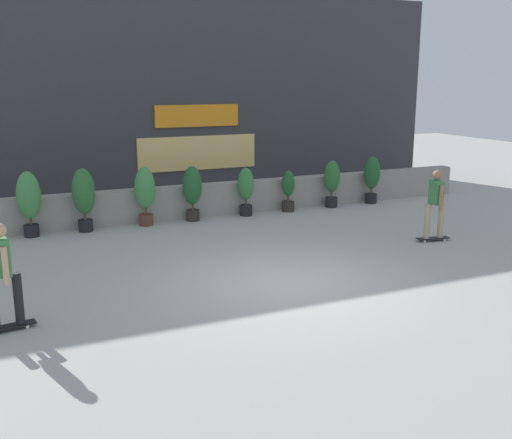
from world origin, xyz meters
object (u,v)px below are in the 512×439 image
Objects in this scene: potted_plant_1 at (29,199)px; potted_plant_2 at (84,195)px; potted_plant_5 at (246,189)px; potted_plant_4 at (192,189)px; potted_plant_7 at (332,181)px; potted_plant_8 at (372,176)px; skater_by_wall_right at (3,272)px; skater_mid_plaza at (435,202)px; potted_plant_6 at (288,190)px; potted_plant_3 at (145,192)px.

potted_plant_1 is 1.29m from potted_plant_2.
potted_plant_2 is 4.41m from potted_plant_5.
potted_plant_4 is 4.35m from potted_plant_7.
potted_plant_1 reaches higher than potted_plant_8.
potted_plant_2 is 7.19m from potted_plant_7.
skater_by_wall_right reaches higher than potted_plant_7.
potted_plant_8 is at bearing 0.00° from potted_plant_5.
skater_mid_plaza is at bearing -105.63° from potted_plant_8.
skater_mid_plaza and skater_by_wall_right have the same top height.
potted_plant_4 is at bearing 49.96° from skater_by_wall_right.
potted_plant_4 reaches higher than potted_plant_8.
potted_plant_6 is 0.71× the size of skater_mid_plaza.
skater_by_wall_right is at bearing -147.85° from potted_plant_7.
potted_plant_4 is at bearing 136.66° from skater_mid_plaza.
potted_plant_5 is at bearing 180.00° from potted_plant_7.
skater_mid_plaza is at bearing 8.97° from skater_by_wall_right.
potted_plant_3 is 1.06× the size of potted_plant_8.
potted_plant_1 is 0.95× the size of skater_by_wall_right.
potted_plant_5 is 8.66m from skater_by_wall_right.
potted_plant_7 is at bearing -0.00° from potted_plant_3.
potted_plant_3 is at bearing 0.00° from potted_plant_1.
potted_plant_5 is 0.80× the size of skater_by_wall_right.
potted_plant_2 is at bearing 70.66° from skater_by_wall_right.
potted_plant_3 is at bearing 180.00° from potted_plant_7.
potted_plant_3 is 5.64m from potted_plant_7.
skater_mid_plaza is 1.00× the size of skater_by_wall_right.
potted_plant_2 reaches higher than potted_plant_6.
potted_plant_1 is 1.08× the size of potted_plant_4.
potted_plant_3 is 1.04× the size of potted_plant_4.
potted_plant_2 reaches higher than potted_plant_5.
potted_plant_2 is at bearing 0.00° from potted_plant_1.
potted_plant_2 is at bearing -180.00° from potted_plant_6.
potted_plant_3 is 1.14× the size of potted_plant_5.
skater_by_wall_right is (-9.22, -5.80, 0.14)m from potted_plant_7.
potted_plant_5 is (2.85, 0.00, -0.13)m from potted_plant_3.
skater_mid_plaza reaches higher than potted_plant_3.
skater_by_wall_right reaches higher than potted_plant_5.
potted_plant_5 is at bearing 0.00° from potted_plant_4.
potted_plant_7 is at bearing -180.00° from potted_plant_8.
potted_plant_2 reaches higher than potted_plant_3.
skater_mid_plaza reaches higher than potted_plant_5.
skater_mid_plaza is (4.57, -4.31, 0.07)m from potted_plant_4.
potted_plant_1 is at bearing -180.00° from potted_plant_4.
potted_plant_6 is 9.70m from skater_by_wall_right.
skater_mid_plaza is at bearing -26.36° from potted_plant_1.
skater_mid_plaza reaches higher than potted_plant_2.
potted_plant_1 reaches higher than potted_plant_5.
potted_plant_5 is 0.80× the size of skater_mid_plaza.
potted_plant_2 is 8.61m from potted_plant_8.
potted_plant_8 is (5.77, 0.00, -0.03)m from potted_plant_4.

